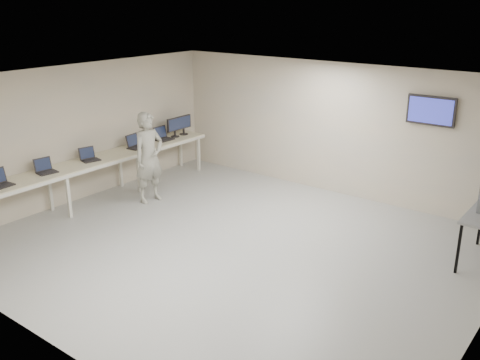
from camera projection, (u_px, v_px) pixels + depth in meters
The scene contains 9 objects.
room at pixel (236, 168), 8.72m from camera, with size 8.01×7.01×2.81m.
workbench at pixel (95, 163), 10.94m from camera, with size 0.76×6.00×0.90m.
laptop_1 at pixel (45, 169), 10.09m from camera, with size 0.34×0.39×0.28m.
laptop_2 at pixel (89, 157), 10.85m from camera, with size 0.35×0.39×0.27m.
laptop_3 at pixel (135, 144), 11.77m from camera, with size 0.36×0.41×0.29m.
laptop_4 at pixel (163, 136), 12.43m from camera, with size 0.33×0.40×0.31m.
monitor_near at pixel (175, 125), 12.62m from camera, with size 0.21×0.46×0.46m.
monitor_far at pixel (183, 123), 12.84m from camera, with size 0.21×0.47×0.46m.
soldier at pixel (149, 158), 10.92m from camera, with size 0.68×0.45×1.88m, color gray.
Camera 1 is at (5.13, -6.51, 4.04)m, focal length 40.00 mm.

